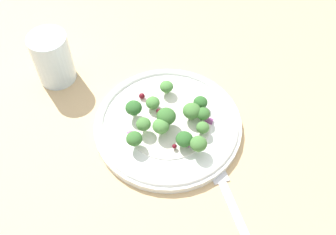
{
  "coord_description": "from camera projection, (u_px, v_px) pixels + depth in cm",
  "views": [
    {
      "loc": [
        -0.89,
        34.9,
        53.01
      ],
      "look_at": [
        -2.33,
        -2.13,
        2.7
      ],
      "focal_mm": 42.85,
      "sensor_mm": 36.0,
      "label": 1
    }
  ],
  "objects": [
    {
      "name": "broccoli_floret_1",
      "position": [
        203.0,
        114.0,
        0.62
      ],
      "size": [
        2.21,
        2.21,
        2.24
      ],
      "color": "#8EB77A",
      "rests_on": "plate"
    },
    {
      "name": "cranberry_0",
      "position": [
        159.0,
        111.0,
        0.64
      ],
      "size": [
        0.85,
        0.85,
        0.85
      ],
      "primitive_type": "sphere",
      "color": "#4C0A14",
      "rests_on": "plate"
    },
    {
      "name": "broccoli_floret_10",
      "position": [
        167.0,
        87.0,
        0.66
      ],
      "size": [
        2.24,
        2.24,
        2.26
      ],
      "color": "#8EB77A",
      "rests_on": "plate"
    },
    {
      "name": "onion_bit_4",
      "position": [
        169.0,
        117.0,
        0.64
      ],
      "size": [
        1.69,
        1.69,
        0.53
      ],
      "primitive_type": "cube",
      "rotation": [
        0.0,
        0.0,
        0.84
      ],
      "color": "#843D75",
      "rests_on": "plate"
    },
    {
      "name": "fork",
      "position": [
        234.0,
        210.0,
        0.56
      ],
      "size": [
        6.6,
        18.42,
        0.5
      ],
      "color": "silver",
      "rests_on": "ground_plane"
    },
    {
      "name": "water_glass",
      "position": [
        53.0,
        58.0,
        0.67
      ],
      "size": [
        6.43,
        6.43,
        9.25
      ],
      "primitive_type": "cylinder",
      "color": "silver",
      "rests_on": "ground_plane"
    },
    {
      "name": "cranberry_5",
      "position": [
        186.0,
        140.0,
        0.61
      ],
      "size": [
        0.76,
        0.76,
        0.76
      ],
      "primitive_type": "sphere",
      "color": "#4C0A14",
      "rests_on": "plate"
    },
    {
      "name": "broccoli_floret_4",
      "position": [
        200.0,
        103.0,
        0.64
      ],
      "size": [
        2.29,
        2.29,
        2.32
      ],
      "color": "#8EB77A",
      "rests_on": "plate"
    },
    {
      "name": "broccoli_floret_11",
      "position": [
        154.0,
        103.0,
        0.64
      ],
      "size": [
        2.28,
        2.28,
        2.31
      ],
      "color": "#ADD18E",
      "rests_on": "plate"
    },
    {
      "name": "onion_bit_0",
      "position": [
        131.0,
        134.0,
        0.62
      ],
      "size": [
        1.35,
        1.6,
        0.3
      ],
      "primitive_type": "cube",
      "rotation": [
        0.0,
        0.0,
        0.41
      ],
      "color": "#934C84",
      "rests_on": "plate"
    },
    {
      "name": "ground_plane",
      "position": [
        154.0,
        142.0,
        0.64
      ],
      "size": [
        180.0,
        180.0,
        2.0
      ],
      "primitive_type": "cube",
      "color": "tan"
    },
    {
      "name": "cranberry_2",
      "position": [
        174.0,
        146.0,
        0.6
      ],
      "size": [
        0.72,
        0.72,
        0.72
      ],
      "primitive_type": "sphere",
      "color": "maroon",
      "rests_on": "plate"
    },
    {
      "name": "cranberry_4",
      "position": [
        154.0,
        98.0,
        0.66
      ],
      "size": [
        0.78,
        0.78,
        0.78
      ],
      "primitive_type": "sphere",
      "color": "maroon",
      "rests_on": "plate"
    },
    {
      "name": "dressing_pool",
      "position": [
        168.0,
        123.0,
        0.64
      ],
      "size": [
        13.62,
        13.62,
        0.2
      ],
      "primitive_type": "cylinder",
      "color": "white",
      "rests_on": "plate"
    },
    {
      "name": "broccoli_floret_8",
      "position": [
        161.0,
        126.0,
        0.61
      ],
      "size": [
        2.59,
        2.59,
        2.63
      ],
      "color": "#8EB77A",
      "rests_on": "plate"
    },
    {
      "name": "broccoli_floret_6",
      "position": [
        166.0,
        117.0,
        0.61
      ],
      "size": [
        3.0,
        3.0,
        3.04
      ],
      "color": "#8EB77A",
      "rests_on": "plate"
    },
    {
      "name": "cranberry_3",
      "position": [
        148.0,
        102.0,
        0.66
      ],
      "size": [
        0.82,
        0.82,
        0.82
      ],
      "primitive_type": "sphere",
      "color": "maroon",
      "rests_on": "plate"
    },
    {
      "name": "cranberry_1",
      "position": [
        142.0,
        96.0,
        0.66
      ],
      "size": [
        1.0,
        1.0,
        1.0
      ],
      "primitive_type": "sphere",
      "color": "maroon",
      "rests_on": "plate"
    },
    {
      "name": "broccoli_floret_0",
      "position": [
        198.0,
        144.0,
        0.59
      ],
      "size": [
        2.55,
        2.55,
        2.59
      ],
      "color": "#ADD18E",
      "rests_on": "plate"
    },
    {
      "name": "onion_bit_1",
      "position": [
        189.0,
        142.0,
        0.61
      ],
      "size": [
        1.63,
        1.62,
        0.52
      ],
      "primitive_type": "cube",
      "rotation": [
        0.0,
        0.0,
        2.23
      ],
      "color": "#934C84",
      "rests_on": "plate"
    },
    {
      "name": "broccoli_floret_12",
      "position": [
        203.0,
        129.0,
        0.61
      ],
      "size": [
        2.05,
        2.05,
        2.07
      ],
      "color": "#8EB77A",
      "rests_on": "plate"
    },
    {
      "name": "onion_bit_2",
      "position": [
        209.0,
        121.0,
        0.64
      ],
      "size": [
        1.46,
        1.33,
        0.46
      ],
      "primitive_type": "cube",
      "rotation": [
        0.0,
        0.0,
        2.7
      ],
      "color": "#843D75",
      "rests_on": "plate"
    },
    {
      "name": "broccoli_floret_3",
      "position": [
        134.0,
        108.0,
        0.63
      ],
      "size": [
        2.62,
        2.62,
        2.65
      ],
      "color": "#8EB77A",
      "rests_on": "plate"
    },
    {
      "name": "broccoli_floret_5",
      "position": [
        184.0,
        139.0,
        0.6
      ],
      "size": [
        2.62,
        2.62,
        2.65
      ],
      "color": "#9EC684",
      "rests_on": "plate"
    },
    {
      "name": "broccoli_floret_2",
      "position": [
        192.0,
        111.0,
        0.63
      ],
      "size": [
        2.86,
        2.86,
        2.89
      ],
      "color": "#9EC684",
      "rests_on": "plate"
    },
    {
      "name": "broccoli_floret_7",
      "position": [
        143.0,
        124.0,
        0.61
      ],
      "size": [
        2.28,
        2.28,
        2.31
      ],
      "color": "#ADD18E",
      "rests_on": "plate"
    },
    {
      "name": "onion_bit_3",
      "position": [
        183.0,
        136.0,
        0.61
      ],
      "size": [
        1.18,
        1.21,
        0.54
      ],
      "primitive_type": "cube",
      "rotation": [
        0.0,
        0.0,
        0.59
      ],
      "color": "#843D75",
      "rests_on": "plate"
    },
    {
      "name": "plate",
      "position": [
        168.0,
        124.0,
        0.64
      ],
      "size": [
        23.49,
        23.49,
        1.7
      ],
      "color": "white",
      "rests_on": "ground_plane"
    },
    {
      "name": "broccoli_floret_9",
      "position": [
        134.0,
        139.0,
        0.59
      ],
      "size": [
        2.45,
        2.45,
        2.48
      ],
      "color": "#8EB77A",
      "rests_on": "plate"
    }
  ]
}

